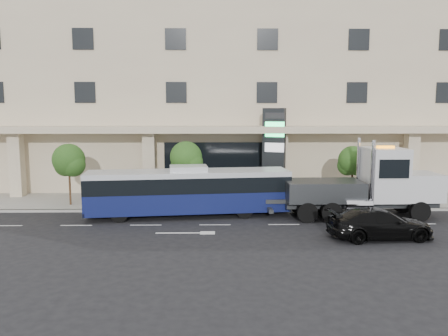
# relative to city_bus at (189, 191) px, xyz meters

# --- Properties ---
(ground) EXTENTS (120.00, 120.00, 0.00)m
(ground) POSITION_rel_city_bus_xyz_m (1.66, -0.76, -1.62)
(ground) COLOR black
(ground) RESTS_ON ground
(sidewalk) EXTENTS (120.00, 6.00, 0.15)m
(sidewalk) POSITION_rel_city_bus_xyz_m (1.66, 4.24, -1.54)
(sidewalk) COLOR gray
(sidewalk) RESTS_ON ground
(curb) EXTENTS (120.00, 0.30, 0.15)m
(curb) POSITION_rel_city_bus_xyz_m (1.66, 1.24, -1.54)
(curb) COLOR gray
(curb) RESTS_ON ground
(convention_center) EXTENTS (60.00, 17.60, 20.00)m
(convention_center) POSITION_rel_city_bus_xyz_m (1.66, 14.66, 8.35)
(convention_center) COLOR #C0AD90
(convention_center) RESTS_ON ground
(tree_left) EXTENTS (2.27, 2.20, 4.22)m
(tree_left) POSITION_rel_city_bus_xyz_m (-8.31, 2.83, 1.49)
(tree_left) COLOR #422B19
(tree_left) RESTS_ON sidewalk
(tree_mid) EXTENTS (2.28, 2.20, 4.38)m
(tree_mid) POSITION_rel_city_bus_xyz_m (-0.31, 2.83, 1.64)
(tree_mid) COLOR #422B19
(tree_mid) RESTS_ON sidewalk
(tree_right) EXTENTS (2.10, 2.00, 4.04)m
(tree_right) POSITION_rel_city_bus_xyz_m (11.19, 2.83, 1.42)
(tree_right) COLOR #422B19
(tree_right) RESTS_ON sidewalk
(city_bus) EXTENTS (12.77, 4.09, 3.18)m
(city_bus) POSITION_rel_city_bus_xyz_m (0.00, 0.00, 0.00)
(city_bus) COLOR black
(city_bus) RESTS_ON ground
(tow_truck) EXTENTS (10.69, 2.85, 4.87)m
(tow_truck) POSITION_rel_city_bus_xyz_m (11.11, -0.57, 0.38)
(tow_truck) COLOR #2D3033
(tow_truck) RESTS_ON ground
(black_sedan) EXTENTS (5.50, 2.57, 1.55)m
(black_sedan) POSITION_rel_city_bus_xyz_m (10.16, -5.13, -0.84)
(black_sedan) COLOR black
(black_sedan) RESTS_ON ground
(signage_pylon) EXTENTS (1.74, 1.20, 6.64)m
(signage_pylon) POSITION_rel_city_bus_xyz_m (6.01, 5.32, 1.90)
(signage_pylon) COLOR black
(signage_pylon) RESTS_ON sidewalk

